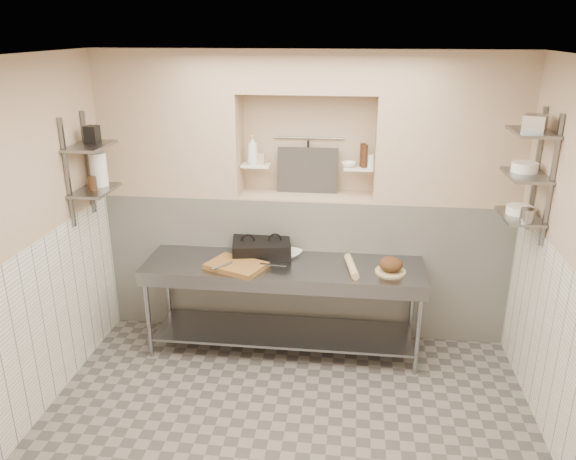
# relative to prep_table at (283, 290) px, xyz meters

# --- Properties ---
(floor) EXTENTS (4.00, 3.90, 0.10)m
(floor) POSITION_rel_prep_table_xyz_m (0.16, -1.18, -0.69)
(floor) COLOR slate
(floor) RESTS_ON ground
(ceiling) EXTENTS (4.00, 3.90, 0.10)m
(ceiling) POSITION_rel_prep_table_xyz_m (0.16, -1.18, 2.21)
(ceiling) COLOR silver
(ceiling) RESTS_ON ground
(wall_left) EXTENTS (0.10, 3.90, 2.80)m
(wall_left) POSITION_rel_prep_table_xyz_m (-1.89, -1.18, 0.76)
(wall_left) COLOR tan
(wall_left) RESTS_ON ground
(wall_back) EXTENTS (4.00, 0.10, 2.80)m
(wall_back) POSITION_rel_prep_table_xyz_m (0.16, 0.82, 0.76)
(wall_back) COLOR tan
(wall_back) RESTS_ON ground
(backwall_lower) EXTENTS (4.00, 0.40, 1.40)m
(backwall_lower) POSITION_rel_prep_table_xyz_m (0.16, 0.57, 0.06)
(backwall_lower) COLOR white
(backwall_lower) RESTS_ON floor
(alcove_sill) EXTENTS (1.30, 0.40, 0.02)m
(alcove_sill) POSITION_rel_prep_table_xyz_m (0.16, 0.57, 0.77)
(alcove_sill) COLOR tan
(alcove_sill) RESTS_ON backwall_lower
(backwall_pillar_left) EXTENTS (1.35, 0.40, 1.40)m
(backwall_pillar_left) POSITION_rel_prep_table_xyz_m (-1.16, 0.57, 1.46)
(backwall_pillar_left) COLOR tan
(backwall_pillar_left) RESTS_ON backwall_lower
(backwall_pillar_right) EXTENTS (1.35, 0.40, 1.40)m
(backwall_pillar_right) POSITION_rel_prep_table_xyz_m (1.49, 0.57, 1.46)
(backwall_pillar_right) COLOR tan
(backwall_pillar_right) RESTS_ON backwall_lower
(backwall_header) EXTENTS (1.30, 0.40, 0.40)m
(backwall_header) POSITION_rel_prep_table_xyz_m (0.16, 0.57, 1.96)
(backwall_header) COLOR tan
(backwall_header) RESTS_ON backwall_lower
(wainscot_left) EXTENTS (0.02, 3.90, 1.40)m
(wainscot_left) POSITION_rel_prep_table_xyz_m (-1.83, -1.18, 0.06)
(wainscot_left) COLOR white
(wainscot_left) RESTS_ON floor
(wainscot_right) EXTENTS (0.02, 3.90, 1.40)m
(wainscot_right) POSITION_rel_prep_table_xyz_m (2.15, -1.18, 0.06)
(wainscot_right) COLOR white
(wainscot_right) RESTS_ON floor
(alcove_shelf_left) EXTENTS (0.28, 0.16, 0.02)m
(alcove_shelf_left) POSITION_rel_prep_table_xyz_m (-0.34, 0.57, 1.06)
(alcove_shelf_left) COLOR white
(alcove_shelf_left) RESTS_ON backwall_lower
(alcove_shelf_right) EXTENTS (0.28, 0.16, 0.02)m
(alcove_shelf_right) POSITION_rel_prep_table_xyz_m (0.66, 0.57, 1.06)
(alcove_shelf_right) COLOR white
(alcove_shelf_right) RESTS_ON backwall_lower
(utensil_rail) EXTENTS (0.70, 0.02, 0.02)m
(utensil_rail) POSITION_rel_prep_table_xyz_m (0.16, 0.74, 1.31)
(utensil_rail) COLOR gray
(utensil_rail) RESTS_ON wall_back
(hanging_steel) EXTENTS (0.02, 0.02, 0.30)m
(hanging_steel) POSITION_rel_prep_table_xyz_m (0.16, 0.72, 1.14)
(hanging_steel) COLOR black
(hanging_steel) RESTS_ON utensil_rail
(splash_panel) EXTENTS (0.60, 0.08, 0.45)m
(splash_panel) POSITION_rel_prep_table_xyz_m (0.16, 0.67, 1.00)
(splash_panel) COLOR #383330
(splash_panel) RESTS_ON alcove_sill
(shelf_rail_left_a) EXTENTS (0.03, 0.03, 0.95)m
(shelf_rail_left_a) POSITION_rel_prep_table_xyz_m (-1.81, 0.07, 1.16)
(shelf_rail_left_a) COLOR slate
(shelf_rail_left_a) RESTS_ON wall_left
(shelf_rail_left_b) EXTENTS (0.03, 0.03, 0.95)m
(shelf_rail_left_b) POSITION_rel_prep_table_xyz_m (-1.81, -0.33, 1.16)
(shelf_rail_left_b) COLOR slate
(shelf_rail_left_b) RESTS_ON wall_left
(wall_shelf_left_lower) EXTENTS (0.30, 0.50, 0.02)m
(wall_shelf_left_lower) POSITION_rel_prep_table_xyz_m (-1.68, -0.13, 0.96)
(wall_shelf_left_lower) COLOR slate
(wall_shelf_left_lower) RESTS_ON wall_left
(wall_shelf_left_upper) EXTENTS (0.30, 0.50, 0.03)m
(wall_shelf_left_upper) POSITION_rel_prep_table_xyz_m (-1.68, -0.13, 1.36)
(wall_shelf_left_upper) COLOR slate
(wall_shelf_left_upper) RESTS_ON wall_left
(shelf_rail_right_a) EXTENTS (0.03, 0.03, 1.05)m
(shelf_rail_right_a) POSITION_rel_prep_table_xyz_m (2.14, 0.07, 1.21)
(shelf_rail_right_a) COLOR slate
(shelf_rail_right_a) RESTS_ON wall_right
(shelf_rail_right_b) EXTENTS (0.03, 0.03, 1.05)m
(shelf_rail_right_b) POSITION_rel_prep_table_xyz_m (2.14, -0.33, 1.21)
(shelf_rail_right_b) COLOR slate
(shelf_rail_right_b) RESTS_ON wall_right
(wall_shelf_right_lower) EXTENTS (0.30, 0.50, 0.02)m
(wall_shelf_right_lower) POSITION_rel_prep_table_xyz_m (2.00, -0.13, 0.86)
(wall_shelf_right_lower) COLOR slate
(wall_shelf_right_lower) RESTS_ON wall_right
(wall_shelf_right_mid) EXTENTS (0.30, 0.50, 0.02)m
(wall_shelf_right_mid) POSITION_rel_prep_table_xyz_m (2.00, -0.13, 1.21)
(wall_shelf_right_mid) COLOR slate
(wall_shelf_right_mid) RESTS_ON wall_right
(wall_shelf_right_upper) EXTENTS (0.30, 0.50, 0.03)m
(wall_shelf_right_upper) POSITION_rel_prep_table_xyz_m (2.00, -0.13, 1.56)
(wall_shelf_right_upper) COLOR slate
(wall_shelf_right_upper) RESTS_ON wall_right
(prep_table) EXTENTS (2.60, 0.70, 0.90)m
(prep_table) POSITION_rel_prep_table_xyz_m (0.00, 0.00, 0.00)
(prep_table) COLOR gray
(prep_table) RESTS_ON floor
(panini_press) EXTENTS (0.61, 0.49, 0.15)m
(panini_press) POSITION_rel_prep_table_xyz_m (-0.24, 0.22, 0.33)
(panini_press) COLOR black
(panini_press) RESTS_ON prep_table
(cutting_board) EXTENTS (0.60, 0.52, 0.05)m
(cutting_board) POSITION_rel_prep_table_xyz_m (-0.42, -0.12, 0.28)
(cutting_board) COLOR brown
(cutting_board) RESTS_ON prep_table
(knife_blade) EXTENTS (0.25, 0.05, 0.01)m
(knife_blade) POSITION_rel_prep_table_xyz_m (-0.08, -0.12, 0.31)
(knife_blade) COLOR gray
(knife_blade) RESTS_ON cutting_board
(tongs) EXTENTS (0.17, 0.20, 0.02)m
(tongs) POSITION_rel_prep_table_xyz_m (-0.53, -0.21, 0.31)
(tongs) COLOR gray
(tongs) RESTS_ON cutting_board
(mixing_bowl) EXTENTS (0.29, 0.29, 0.06)m
(mixing_bowl) POSITION_rel_prep_table_xyz_m (0.04, 0.21, 0.29)
(mixing_bowl) COLOR white
(mixing_bowl) RESTS_ON prep_table
(rolling_pin) EXTENTS (0.15, 0.46, 0.07)m
(rolling_pin) POSITION_rel_prep_table_xyz_m (0.63, -0.04, 0.29)
(rolling_pin) COLOR tan
(rolling_pin) RESTS_ON prep_table
(bread_board) EXTENTS (0.28, 0.28, 0.02)m
(bread_board) POSITION_rel_prep_table_xyz_m (0.98, -0.05, 0.27)
(bread_board) COLOR tan
(bread_board) RESTS_ON prep_table
(bread_loaf) EXTENTS (0.21, 0.21, 0.13)m
(bread_loaf) POSITION_rel_prep_table_xyz_m (0.98, -0.05, 0.34)
(bread_loaf) COLOR #4C2D19
(bread_loaf) RESTS_ON bread_board
(bottle_soap) EXTENTS (0.13, 0.13, 0.28)m
(bottle_soap) POSITION_rel_prep_table_xyz_m (-0.37, 0.56, 1.21)
(bottle_soap) COLOR white
(bottle_soap) RESTS_ON alcove_shelf_left
(jar_alcove) EXTENTS (0.07, 0.07, 0.11)m
(jar_alcove) POSITION_rel_prep_table_xyz_m (-0.29, 0.56, 1.12)
(jar_alcove) COLOR tan
(jar_alcove) RESTS_ON alcove_shelf_left
(bowl_alcove) EXTENTS (0.16, 0.16, 0.05)m
(bowl_alcove) POSITION_rel_prep_table_xyz_m (0.57, 0.56, 1.09)
(bowl_alcove) COLOR white
(bowl_alcove) RESTS_ON alcove_shelf_right
(condiment_a) EXTENTS (0.06, 0.06, 0.22)m
(condiment_a) POSITION_rel_prep_table_xyz_m (0.71, 0.55, 1.18)
(condiment_a) COLOR #372012
(condiment_a) RESTS_ON alcove_shelf_right
(condiment_b) EXTENTS (0.06, 0.06, 0.23)m
(condiment_b) POSITION_rel_prep_table_xyz_m (0.70, 0.59, 1.18)
(condiment_b) COLOR #372012
(condiment_b) RESTS_ON alcove_shelf_right
(condiment_c) EXTENTS (0.07, 0.07, 0.12)m
(condiment_c) POSITION_rel_prep_table_xyz_m (0.77, 0.57, 1.13)
(condiment_c) COLOR white
(condiment_c) RESTS_ON alcove_shelf_right
(jug_left) EXTENTS (0.15, 0.15, 0.30)m
(jug_left) POSITION_rel_prep_table_xyz_m (-1.68, -0.02, 1.12)
(jug_left) COLOR white
(jug_left) RESTS_ON wall_shelf_left_lower
(jar_left) EXTENTS (0.08, 0.08, 0.12)m
(jar_left) POSITION_rel_prep_table_xyz_m (-1.68, -0.18, 1.03)
(jar_left) COLOR #372012
(jar_left) RESTS_ON wall_shelf_left_lower
(box_left_upper) EXTENTS (0.12, 0.12, 0.15)m
(box_left_upper) POSITION_rel_prep_table_xyz_m (-1.68, -0.07, 1.45)
(box_left_upper) COLOR black
(box_left_upper) RESTS_ON wall_shelf_left_upper
(bowl_right) EXTENTS (0.22, 0.22, 0.07)m
(bowl_right) POSITION_rel_prep_table_xyz_m (2.00, -0.10, 0.90)
(bowl_right) COLOR white
(bowl_right) RESTS_ON wall_shelf_right_lower
(canister_right) EXTENTS (0.11, 0.11, 0.11)m
(canister_right) POSITION_rel_prep_table_xyz_m (2.00, -0.32, 0.93)
(canister_right) COLOR gray
(canister_right) RESTS_ON wall_shelf_right_lower
(bowl_right_mid) EXTENTS (0.21, 0.21, 0.08)m
(bowl_right_mid) POSITION_rel_prep_table_xyz_m (2.00, -0.07, 1.26)
(bowl_right_mid) COLOR white
(bowl_right_mid) RESTS_ON wall_shelf_right_mid
(basket_right) EXTENTS (0.23, 0.25, 0.13)m
(basket_right) POSITION_rel_prep_table_xyz_m (2.00, -0.17, 1.63)
(basket_right) COLOR gray
(basket_right) RESTS_ON wall_shelf_right_upper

